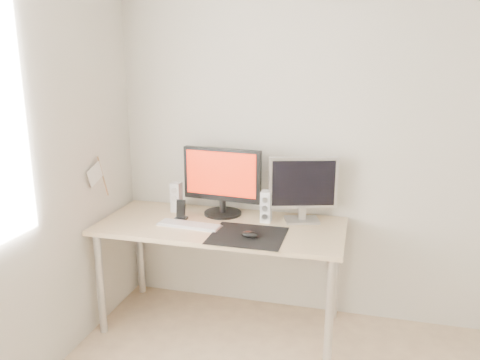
{
  "coord_description": "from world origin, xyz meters",
  "views": [
    {
      "loc": [
        -0.08,
        -1.38,
        1.77
      ],
      "look_at": [
        -0.83,
        1.48,
        1.01
      ],
      "focal_mm": 35.0,
      "sensor_mm": 36.0,
      "label": 1
    }
  ],
  "objects_px": {
    "mouse": "(250,234)",
    "speaker_left": "(176,197)",
    "desk": "(221,235)",
    "second_monitor": "(303,186)",
    "main_monitor": "(222,179)",
    "keyboard": "(189,225)",
    "speaker_right": "(266,207)",
    "phone_dock": "(181,214)"
  },
  "relations": [
    {
      "from": "main_monitor",
      "to": "keyboard",
      "type": "height_order",
      "value": "main_monitor"
    },
    {
      "from": "speaker_right",
      "to": "speaker_left",
      "type": "bearing_deg",
      "value": 174.86
    },
    {
      "from": "main_monitor",
      "to": "keyboard",
      "type": "bearing_deg",
      "value": -116.87
    },
    {
      "from": "keyboard",
      "to": "phone_dock",
      "type": "height_order",
      "value": "phone_dock"
    },
    {
      "from": "main_monitor",
      "to": "mouse",
      "type": "bearing_deg",
      "value": -52.94
    },
    {
      "from": "desk",
      "to": "keyboard",
      "type": "distance_m",
      "value": 0.22
    },
    {
      "from": "speaker_left",
      "to": "phone_dock",
      "type": "relative_size",
      "value": 1.51
    },
    {
      "from": "desk",
      "to": "second_monitor",
      "type": "relative_size",
      "value": 3.61
    },
    {
      "from": "desk",
      "to": "speaker_right",
      "type": "height_order",
      "value": "speaker_right"
    },
    {
      "from": "speaker_left",
      "to": "desk",
      "type": "bearing_deg",
      "value": -25.43
    },
    {
      "from": "second_monitor",
      "to": "phone_dock",
      "type": "relative_size",
      "value": 3.2
    },
    {
      "from": "main_monitor",
      "to": "speaker_left",
      "type": "height_order",
      "value": "main_monitor"
    },
    {
      "from": "desk",
      "to": "phone_dock",
      "type": "bearing_deg",
      "value": 176.42
    },
    {
      "from": "speaker_left",
      "to": "speaker_right",
      "type": "xyz_separation_m",
      "value": [
        0.66,
        -0.06,
        0.0
      ]
    },
    {
      "from": "speaker_left",
      "to": "speaker_right",
      "type": "distance_m",
      "value": 0.66
    },
    {
      "from": "speaker_left",
      "to": "phone_dock",
      "type": "xyz_separation_m",
      "value": [
        0.1,
        -0.16,
        -0.06
      ]
    },
    {
      "from": "desk",
      "to": "main_monitor",
      "type": "height_order",
      "value": "main_monitor"
    },
    {
      "from": "speaker_left",
      "to": "keyboard",
      "type": "distance_m",
      "value": 0.34
    },
    {
      "from": "mouse",
      "to": "desk",
      "type": "bearing_deg",
      "value": 141.67
    },
    {
      "from": "speaker_right",
      "to": "keyboard",
      "type": "height_order",
      "value": "speaker_right"
    },
    {
      "from": "desk",
      "to": "phone_dock",
      "type": "relative_size",
      "value": 11.58
    },
    {
      "from": "desk",
      "to": "keyboard",
      "type": "relative_size",
      "value": 3.74
    },
    {
      "from": "mouse",
      "to": "speaker_left",
      "type": "bearing_deg",
      "value": 149.14
    },
    {
      "from": "main_monitor",
      "to": "speaker_right",
      "type": "bearing_deg",
      "value": -11.78
    },
    {
      "from": "desk",
      "to": "phone_dock",
      "type": "xyz_separation_m",
      "value": [
        -0.28,
        0.02,
        0.12
      ]
    },
    {
      "from": "main_monitor",
      "to": "speaker_left",
      "type": "relative_size",
      "value": 2.64
    },
    {
      "from": "mouse",
      "to": "second_monitor",
      "type": "bearing_deg",
      "value": 55.15
    },
    {
      "from": "speaker_left",
      "to": "speaker_right",
      "type": "relative_size",
      "value": 1.0
    },
    {
      "from": "main_monitor",
      "to": "speaker_left",
      "type": "xyz_separation_m",
      "value": [
        -0.33,
        -0.01,
        -0.15
      ]
    },
    {
      "from": "desk",
      "to": "keyboard",
      "type": "height_order",
      "value": "keyboard"
    },
    {
      "from": "desk",
      "to": "second_monitor",
      "type": "bearing_deg",
      "value": 20.72
    },
    {
      "from": "mouse",
      "to": "desk",
      "type": "distance_m",
      "value": 0.32
    },
    {
      "from": "mouse",
      "to": "keyboard",
      "type": "distance_m",
      "value": 0.44
    },
    {
      "from": "mouse",
      "to": "speaker_right",
      "type": "distance_m",
      "value": 0.32
    },
    {
      "from": "mouse",
      "to": "desk",
      "type": "xyz_separation_m",
      "value": [
        -0.24,
        0.19,
        -0.1
      ]
    },
    {
      "from": "speaker_left",
      "to": "mouse",
      "type": "bearing_deg",
      "value": -30.86
    },
    {
      "from": "desk",
      "to": "keyboard",
      "type": "xyz_separation_m",
      "value": [
        -0.19,
        -0.09,
        0.09
      ]
    },
    {
      "from": "phone_dock",
      "to": "keyboard",
      "type": "bearing_deg",
      "value": -46.83
    },
    {
      "from": "keyboard",
      "to": "desk",
      "type": "bearing_deg",
      "value": 25.01
    },
    {
      "from": "main_monitor",
      "to": "keyboard",
      "type": "xyz_separation_m",
      "value": [
        -0.14,
        -0.28,
        -0.25
      ]
    },
    {
      "from": "speaker_left",
      "to": "phone_dock",
      "type": "height_order",
      "value": "speaker_left"
    },
    {
      "from": "main_monitor",
      "to": "keyboard",
      "type": "relative_size",
      "value": 1.29
    }
  ]
}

